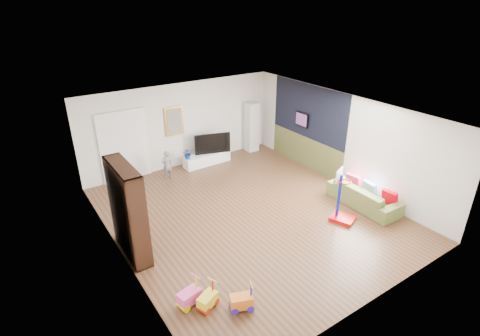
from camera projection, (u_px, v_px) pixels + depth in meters
floor at (249, 214)px, 9.69m from camera, size 6.50×7.50×0.00m
ceiling at (250, 113)px, 8.54m from camera, size 6.50×7.50×0.00m
wall_back at (181, 125)px, 11.93m from camera, size 6.50×0.00×2.70m
wall_front at (378, 244)px, 6.30m from camera, size 6.50×0.00×2.70m
wall_left at (117, 205)px, 7.47m from camera, size 0.00×7.50×2.70m
wall_right at (341, 140)px, 10.76m from camera, size 0.00×7.50×2.70m
navy_accent at (308, 111)px, 11.59m from camera, size 0.01×3.20×1.70m
olive_wainscot at (305, 152)px, 12.16m from camera, size 0.01×3.20×1.00m
doorway at (124, 147)px, 11.06m from camera, size 1.45×0.06×2.10m
painting_back at (174, 121)px, 11.69m from camera, size 0.62×0.06×0.92m
artwork_right at (302, 119)px, 11.83m from camera, size 0.04×0.56×0.46m
media_console at (207, 159)px, 12.41m from camera, size 1.61×0.43×0.37m
tall_cabinet at (251, 127)px, 13.24m from camera, size 0.41×0.41×1.76m
bookshelf at (128, 211)px, 7.82m from camera, size 0.38×1.43×2.10m
sofa at (364, 196)px, 9.94m from camera, size 0.83×2.01×0.58m
basketball_hoop at (345, 196)px, 9.10m from camera, size 0.66×0.72×1.38m
ride_on_yellow at (207, 296)px, 6.70m from camera, size 0.45×0.37×0.52m
ride_on_orange at (241, 297)px, 6.66m from camera, size 0.48×0.39×0.55m
ride_on_pink at (189, 293)px, 6.75m from camera, size 0.47×0.35×0.56m
child at (167, 165)px, 11.33m from camera, size 0.36×0.26×0.91m
tv at (212, 142)px, 12.32m from camera, size 1.18×0.49×0.68m
vase_plant at (188, 153)px, 11.88m from camera, size 0.40×0.37×0.37m
pillow_left at (390, 198)px, 9.52m from camera, size 0.14×0.40×0.39m
pillow_center at (370, 189)px, 9.94m from camera, size 0.16×0.42×0.41m
pillow_right at (353, 181)px, 10.37m from camera, size 0.15×0.42×0.41m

